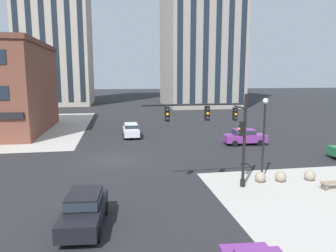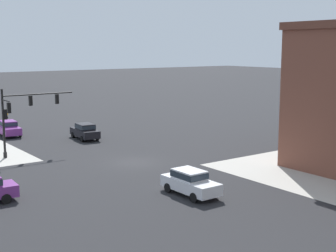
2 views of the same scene
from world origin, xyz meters
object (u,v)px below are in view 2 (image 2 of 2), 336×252
(traffic_signal_main, at_px, (19,113))
(car_main_northbound_far, at_px, (190,181))
(car_main_northbound_near, at_px, (85,131))
(car_main_southbound_far, at_px, (9,128))

(traffic_signal_main, xyz_separation_m, car_main_northbound_far, (-5.08, 17.99, -3.01))
(traffic_signal_main, relative_size, car_main_northbound_far, 1.52)
(traffic_signal_main, distance_m, car_main_northbound_far, 18.94)
(traffic_signal_main, relative_size, car_main_northbound_near, 1.48)
(car_main_northbound_near, bearing_deg, car_main_southbound_far, -48.58)
(traffic_signal_main, height_order, car_main_southbound_far, traffic_signal_main)
(car_main_northbound_far, relative_size, car_main_southbound_far, 0.98)
(car_main_northbound_far, distance_m, car_main_southbound_far, 28.93)
(car_main_northbound_near, relative_size, car_main_southbound_far, 1.00)
(traffic_signal_main, relative_size, car_main_southbound_far, 1.49)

